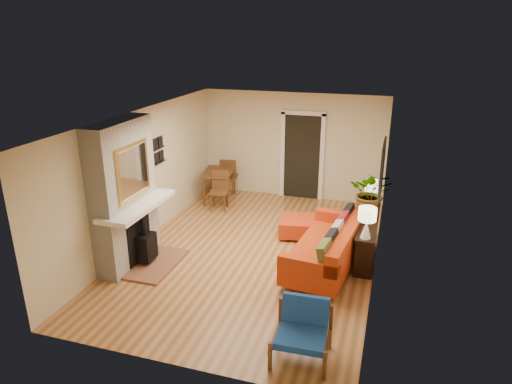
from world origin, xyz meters
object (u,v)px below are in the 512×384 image
sofa (331,247)px  ottoman (298,226)px  lamp_far (373,191)px  dining_table (221,177)px  console_table (368,228)px  blue_chair (303,327)px  houseplant (371,193)px  lamp_near (367,219)px

sofa → ottoman: 1.41m
sofa → lamp_far: size_ratio=4.39×
dining_table → console_table: 4.13m
blue_chair → dining_table: dining_table is taller
sofa → dining_table: 4.01m
dining_table → houseplant: size_ratio=2.03×
blue_chair → dining_table: 5.85m
houseplant → lamp_near: bearing=-89.5°
ottoman → lamp_far: 1.66m
blue_chair → lamp_far: 3.80m
ottoman → console_table: bearing=-19.1°
lamp_near → houseplant: houseplant is taller
sofa → houseplant: houseplant is taller
ottoman → blue_chair: bearing=-76.8°
dining_table → console_table: (3.65, -1.95, -0.02)m
console_table → lamp_far: size_ratio=3.43×
lamp_near → ottoman: bearing=138.1°
console_table → lamp_far: lamp_far is taller
sofa → console_table: sofa is taller
sofa → blue_chair: 2.40m
console_table → lamp_far: (0.00, 0.66, 0.49)m
sofa → houseplant: size_ratio=2.77×
dining_table → lamp_far: bearing=-19.4°
console_table → lamp_near: bearing=-90.0°
ottoman → houseplant: (1.40, -0.19, 0.94)m
ottoman → lamp_near: 2.08m
lamp_near → houseplant: 1.08m
blue_chair → lamp_near: size_ratio=1.40×
sofa → blue_chair: size_ratio=3.14×
ottoman → console_table: console_table is taller
sofa → ottoman: (-0.83, 1.13, -0.18)m
lamp_near → console_table: bearing=90.0°
console_table → lamp_near: (0.00, -0.78, 0.49)m
lamp_far → houseplant: bearing=-91.6°
blue_chair → dining_table: bearing=121.6°
blue_chair → lamp_far: bearing=81.0°
lamp_far → houseplant: (-0.01, -0.36, 0.09)m
dining_table → lamp_near: 4.57m
lamp_near → lamp_far: (0.00, 1.44, 0.00)m
sofa → dining_table: dining_table is taller
blue_chair → dining_table: (-3.06, 4.98, 0.19)m
ottoman → houseplant: size_ratio=0.99×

